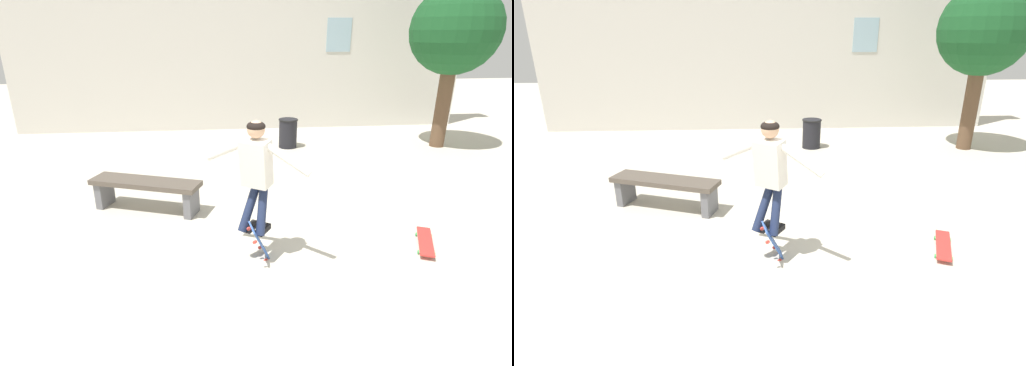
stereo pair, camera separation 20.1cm
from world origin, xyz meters
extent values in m
plane|color=beige|center=(0.00, 0.00, 0.00)|extent=(40.00, 40.00, 0.00)
cube|color=beige|center=(0.00, 8.29, 2.21)|extent=(12.88, 0.40, 4.43)
cube|color=#99B7C6|center=(2.70, 8.08, 2.64)|extent=(0.70, 0.02, 0.90)
cylinder|color=brown|center=(4.73, 5.72, 1.00)|extent=(0.34, 0.34, 2.01)
sphere|color=#194C23|center=(4.73, 5.72, 2.77)|extent=(2.03, 2.03, 2.03)
cube|color=brown|center=(-2.02, 2.53, 0.48)|extent=(1.84, 1.04, 0.08)
cube|color=slate|center=(-2.74, 2.79, 0.22)|extent=(0.25, 0.41, 0.44)
cube|color=slate|center=(-1.29, 2.26, 0.22)|extent=(0.25, 0.41, 0.44)
cylinder|color=black|center=(0.94, 6.01, 0.36)|extent=(0.44, 0.44, 0.72)
torus|color=black|center=(0.94, 6.01, 0.70)|extent=(0.48, 0.48, 0.04)
cube|color=silver|center=(-0.41, 0.86, 1.29)|extent=(0.44, 0.43, 0.59)
sphere|color=tan|center=(-0.41, 0.86, 1.70)|extent=(0.29, 0.29, 0.21)
ellipsoid|color=black|center=(-0.41, 0.86, 1.73)|extent=(0.31, 0.31, 0.12)
cylinder|color=#1E2847|center=(-0.48, 0.91, 0.72)|extent=(0.36, 0.33, 0.66)
cube|color=black|center=(-0.46, 0.94, 0.42)|extent=(0.23, 0.27, 0.07)
cylinder|color=#1E2847|center=(-0.33, 0.82, 0.72)|extent=(0.23, 0.41, 0.66)
cube|color=black|center=(-0.32, 0.84, 0.42)|extent=(0.23, 0.27, 0.07)
cylinder|color=silver|center=(-0.74, 1.09, 1.40)|extent=(0.53, 0.39, 0.34)
cylinder|color=silver|center=(-0.07, 0.64, 1.40)|extent=(0.53, 0.39, 0.34)
cube|color=#2D519E|center=(-0.36, 0.77, 0.26)|extent=(0.33, 0.56, 0.75)
cylinder|color=#DB3D33|center=(-0.34, 0.98, 0.08)|extent=(0.07, 0.04, 0.07)
cylinder|color=#DB3D33|center=(-0.29, 0.80, 0.00)|extent=(0.07, 0.04, 0.07)
cylinder|color=#DB3D33|center=(-0.51, 0.74, 0.49)|extent=(0.07, 0.04, 0.07)
cylinder|color=#DB3D33|center=(-0.45, 0.55, 0.41)|extent=(0.07, 0.04, 0.07)
cube|color=red|center=(1.93, 0.93, 0.07)|extent=(0.50, 0.83, 0.02)
cylinder|color=green|center=(1.94, 1.21, 0.03)|extent=(0.04, 0.06, 0.05)
cylinder|color=green|center=(2.12, 1.13, 0.03)|extent=(0.04, 0.06, 0.05)
cylinder|color=green|center=(1.73, 0.74, 0.03)|extent=(0.04, 0.06, 0.05)
cylinder|color=green|center=(1.91, 0.66, 0.03)|extent=(0.04, 0.06, 0.05)
camera|label=1|loc=(-0.87, -3.59, 2.76)|focal=28.00mm
camera|label=2|loc=(-0.67, -3.61, 2.76)|focal=28.00mm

